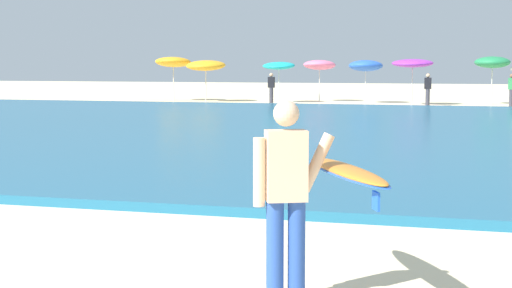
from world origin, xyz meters
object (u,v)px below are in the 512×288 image
(beach_umbrella_0, at_px, (173,62))
(beach_umbrella_3, at_px, (320,65))
(beach_umbrella_5, at_px, (413,63))
(beach_umbrella_2, at_px, (279,66))
(beachgoer_near_row_right, at_px, (428,89))
(surfer_with_board, at_px, (313,183))
(beachgoer_near_row_left, at_px, (512,89))
(beach_umbrella_1, at_px, (206,66))
(beachgoer_near_row_mid, at_px, (271,88))
(beach_umbrella_4, at_px, (366,66))
(beach_umbrella_6, at_px, (492,62))

(beach_umbrella_0, bearing_deg, beach_umbrella_3, 9.92)
(beach_umbrella_0, xyz_separation_m, beach_umbrella_5, (13.21, -1.21, -0.07))
(beach_umbrella_2, bearing_deg, beachgoer_near_row_right, -14.02)
(beach_umbrella_0, relative_size, beachgoer_near_row_right, 1.57)
(surfer_with_board, height_order, beachgoer_near_row_left, surfer_with_board)
(beach_umbrella_1, xyz_separation_m, beachgoer_near_row_mid, (4.19, -1.87, -1.10))
(beach_umbrella_0, xyz_separation_m, beach_umbrella_1, (2.12, -0.57, -0.19))
(surfer_with_board, relative_size, beach_umbrella_0, 0.91)
(beach_umbrella_1, xyz_separation_m, beach_umbrella_2, (4.06, 0.08, -0.01))
(beach_umbrella_4, xyz_separation_m, beachgoer_near_row_left, (7.21, -2.19, -1.09))
(surfer_with_board, relative_size, beach_umbrella_1, 0.98)
(beach_umbrella_1, bearing_deg, beachgoer_near_row_left, -5.85)
(surfer_with_board, relative_size, beach_umbrella_4, 1.00)
(beach_umbrella_3, distance_m, beach_umbrella_4, 3.07)
(beachgoer_near_row_left, bearing_deg, surfer_with_board, -93.66)
(beach_umbrella_1, height_order, beach_umbrella_6, beach_umbrella_6)
(surfer_with_board, bearing_deg, beach_umbrella_5, 94.26)
(beach_umbrella_1, distance_m, beach_umbrella_2, 4.06)
(beachgoer_near_row_mid, bearing_deg, beachgoer_near_row_left, 1.27)
(surfer_with_board, xyz_separation_m, beach_umbrella_3, (-7.80, 37.01, 0.95))
(surfer_with_board, distance_m, beachgoer_near_row_left, 33.50)
(beachgoer_near_row_mid, bearing_deg, beach_umbrella_5, 10.14)
(beach_umbrella_6, relative_size, beachgoer_near_row_mid, 1.53)
(beachgoer_near_row_mid, bearing_deg, beach_umbrella_3, 66.57)
(surfer_with_board, bearing_deg, beach_umbrella_1, 111.29)
(beachgoer_near_row_left, height_order, beachgoer_near_row_right, same)
(beach_umbrella_2, bearing_deg, beachgoer_near_row_mid, -86.26)
(beach_umbrella_2, height_order, beach_umbrella_3, beach_umbrella_3)
(beach_umbrella_4, bearing_deg, beach_umbrella_6, 5.13)
(beach_umbrella_0, distance_m, beach_umbrella_6, 17.01)
(beach_umbrella_3, bearing_deg, beachgoer_near_row_mid, -113.43)
(beach_umbrella_1, height_order, beach_umbrella_5, beach_umbrella_5)
(beach_umbrella_0, xyz_separation_m, beach_umbrella_6, (17.00, 0.57, -0.02))
(beach_umbrella_2, distance_m, beachgoer_near_row_left, 11.90)
(beach_umbrella_3, relative_size, beachgoer_near_row_right, 1.46)
(beach_umbrella_0, distance_m, beach_umbrella_2, 6.20)
(beach_umbrella_0, xyz_separation_m, beach_umbrella_2, (6.18, -0.49, -0.20))
(beach_umbrella_5, bearing_deg, beachgoer_near_row_mid, -169.86)
(surfer_with_board, distance_m, beach_umbrella_3, 37.84)
(beach_umbrella_3, distance_m, beach_umbrella_5, 5.85)
(surfer_with_board, height_order, beachgoer_near_row_mid, surfer_with_board)
(beach_umbrella_1, relative_size, beachgoer_near_row_right, 1.45)
(beach_umbrella_0, xyz_separation_m, beachgoer_near_row_left, (17.91, -2.19, -1.29))
(beach_umbrella_1, bearing_deg, beach_umbrella_4, 3.81)
(beach_umbrella_6, bearing_deg, beach_umbrella_3, 174.78)
(beach_umbrella_4, distance_m, beachgoer_near_row_left, 7.61)
(beachgoer_near_row_mid, bearing_deg, beach_umbrella_0, 158.82)
(beach_umbrella_0, relative_size, beach_umbrella_5, 1.07)
(beach_umbrella_3, xyz_separation_m, beach_umbrella_5, (5.24, -2.60, 0.09))
(beach_umbrella_3, xyz_separation_m, beach_umbrella_6, (9.03, -0.83, 0.14))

